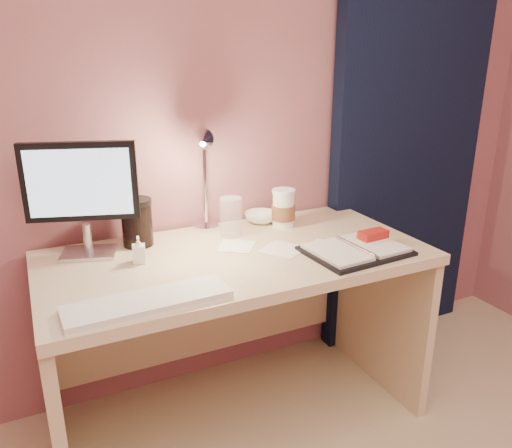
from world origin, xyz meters
name	(u,v)px	position (x,y,z in m)	size (l,w,h in m)	color
room	(395,118)	(0.95, 1.69, 1.14)	(3.50, 3.50, 3.50)	#C6B28E
desk	(230,300)	(0.00, 1.45, 0.50)	(1.40, 0.70, 0.73)	beige
monitor	(82,189)	(-0.49, 1.59, 0.98)	(0.38, 0.19, 0.41)	silver
keyboard	(148,301)	(-0.39, 1.13, 0.74)	(0.48, 0.14, 0.02)	white
planner	(357,248)	(0.41, 1.20, 0.74)	(0.38, 0.29, 0.06)	black
paper_a	(327,248)	(0.33, 1.28, 0.73)	(0.14, 0.14, 0.00)	white
paper_b	(236,246)	(0.03, 1.44, 0.73)	(0.13, 0.13, 0.00)	white
paper_c	(283,250)	(0.17, 1.33, 0.73)	(0.14, 0.14, 0.00)	white
coffee_cup	(283,209)	(0.30, 1.57, 0.81)	(0.10, 0.10, 0.16)	white
clear_cup	(231,217)	(0.06, 1.56, 0.81)	(0.09, 0.09, 0.16)	white
bowl	(261,217)	(0.24, 1.66, 0.75)	(0.14, 0.14, 0.04)	white
lotion_bottle	(139,250)	(-0.34, 1.45, 0.78)	(0.04, 0.04, 0.10)	white
dark_jar	(137,225)	(-0.31, 1.62, 0.81)	(0.11, 0.11, 0.16)	black
desk_lamp	(223,168)	(0.03, 1.57, 1.01)	(0.16, 0.27, 0.44)	silver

